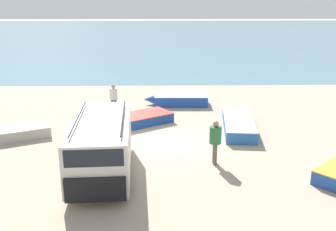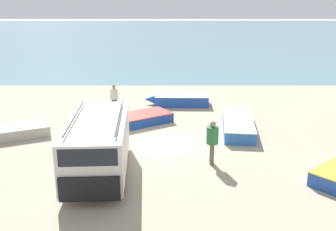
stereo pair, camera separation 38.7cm
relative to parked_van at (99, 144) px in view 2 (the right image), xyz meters
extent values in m
plane|color=tan|center=(2.21, 2.80, -1.13)|extent=(200.00, 200.00, 0.00)
cube|color=slate|center=(2.21, 54.80, -1.13)|extent=(120.00, 80.00, 0.01)
cube|color=beige|center=(0.00, 0.03, 0.02)|extent=(2.29, 5.15, 1.75)
cube|color=black|center=(0.15, -2.54, -0.46)|extent=(1.84, 0.20, 0.79)
cube|color=#1E232D|center=(0.14, -2.46, 0.54)|extent=(1.76, 0.16, 0.56)
cylinder|color=black|center=(0.96, -1.48, -0.73)|extent=(0.27, 0.81, 0.80)
cylinder|color=black|center=(-0.78, -1.58, -0.73)|extent=(0.27, 0.81, 0.80)
cylinder|color=black|center=(0.78, 1.64, -0.73)|extent=(0.27, 0.81, 0.80)
cylinder|color=black|center=(-0.96, 1.54, -0.73)|extent=(0.27, 0.81, 0.80)
cylinder|color=black|center=(0.78, 0.07, 1.02)|extent=(0.29, 4.13, 0.05)
cylinder|color=black|center=(-0.78, -0.02, 1.02)|extent=(0.29, 4.13, 0.05)
cube|color=navy|center=(1.08, 5.87, -0.90)|extent=(3.43, 2.97, 0.45)
cone|color=navy|center=(-0.50, 4.83, -0.90)|extent=(0.81, 0.73, 0.43)
cube|color=#B22D23|center=(1.08, 5.87, -0.74)|extent=(0.93, 1.28, 0.05)
cube|color=#B22D23|center=(1.08, 5.87, -0.66)|extent=(3.46, 3.00, 0.04)
cube|color=#2D66AD|center=(5.88, 4.90, -0.86)|extent=(1.85, 4.45, 0.54)
cone|color=#2D66AD|center=(6.18, 7.52, -0.86)|extent=(0.62, 1.00, 0.51)
cube|color=silver|center=(5.88, 4.90, -0.65)|extent=(1.27, 0.34, 0.05)
cube|color=silver|center=(5.88, 4.90, -0.57)|extent=(1.87, 4.50, 0.04)
cube|color=#234CA3|center=(3.32, 9.58, -0.83)|extent=(3.14, 1.72, 0.60)
cone|color=#234CA3|center=(1.43, 9.62, -0.83)|extent=(0.70, 0.58, 0.57)
cube|color=silver|center=(3.32, 9.58, -0.60)|extent=(0.24, 1.52, 0.05)
cube|color=silver|center=(3.32, 9.58, -0.51)|extent=(3.17, 1.74, 0.04)
cube|color=#ADA89E|center=(-4.55, 3.87, -0.90)|extent=(3.30, 2.51, 0.46)
cube|color=silver|center=(-4.55, 3.87, -0.74)|extent=(0.71, 1.20, 0.05)
cube|color=silver|center=(-4.55, 3.87, -0.65)|extent=(3.34, 2.54, 0.04)
cylinder|color=#5B564C|center=(4.18, 0.93, -0.71)|extent=(0.16, 0.16, 0.84)
cylinder|color=#5B564C|center=(4.18, 0.75, -0.71)|extent=(0.16, 0.16, 0.84)
cylinder|color=#2D6B3D|center=(4.18, 0.84, 0.04)|extent=(0.46, 0.46, 0.67)
sphere|color=tan|center=(4.18, 0.84, 0.49)|extent=(0.23, 0.23, 0.23)
cylinder|color=#38383D|center=(-0.40, 7.91, -0.75)|extent=(0.14, 0.14, 0.77)
cylinder|color=#38383D|center=(-0.56, 7.88, -0.75)|extent=(0.14, 0.14, 0.77)
cylinder|color=silver|center=(-0.48, 7.89, -0.06)|extent=(0.42, 0.42, 0.61)
sphere|color=tan|center=(-0.48, 7.89, 0.35)|extent=(0.21, 0.21, 0.21)
camera|label=1|loc=(2.11, -13.13, 5.06)|focal=42.00mm
camera|label=2|loc=(2.50, -13.13, 5.06)|focal=42.00mm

